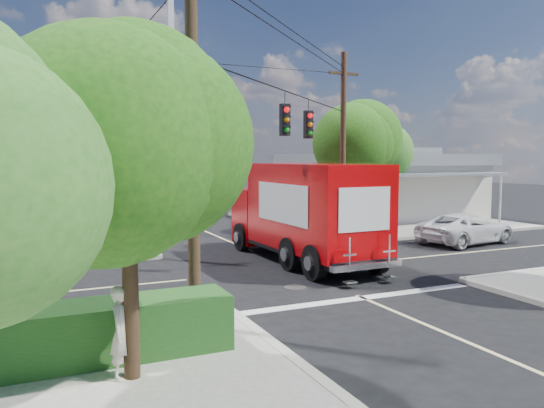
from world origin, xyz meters
TOP-DOWN VIEW (x-y plane):
  - ground at (0.00, 0.00)m, footprint 120.00×120.00m
  - sidewalk_ne at (10.88, 10.88)m, footprint 14.12×14.12m
  - road_markings at (0.00, -1.47)m, footprint 32.00×32.00m
  - building_ne at (12.50, 11.97)m, footprint 11.80×10.20m
  - radio_tower at (0.50, 20.00)m, footprint 0.80×0.80m
  - tree_sw_front at (-6.99, -7.54)m, footprint 3.88×3.78m
  - tree_ne_front at (7.21, 6.76)m, footprint 4.21×4.14m
  - tree_ne_back at (9.81, 8.96)m, footprint 3.77×3.66m
  - palm_nw_front at (-7.50, 7.50)m, footprint 3.01×3.08m
  - palm_nw_back at (-9.50, 9.00)m, footprint 3.01×3.08m
  - utility_poles at (-1.58, 1.60)m, footprint 12.00×10.68m
  - picket_fence at (-7.80, -5.60)m, footprint 5.94×0.06m
  - hedge_sw at (-8.00, -6.40)m, footprint 6.20×1.20m
  - vending_boxes at (6.50, 6.20)m, footprint 1.90×0.50m
  - delivery_truck at (0.97, 1.15)m, footprint 2.98×8.81m
  - parked_car at (9.92, 1.88)m, footprint 5.37×3.14m
  - pedestrian at (-7.15, -7.46)m, footprint 0.66×0.72m

SIDE VIEW (x-z plane):
  - ground at x=0.00m, z-range 0.00..0.00m
  - road_markings at x=0.00m, z-range 0.00..0.01m
  - sidewalk_ne at x=10.88m, z-range 0.00..0.14m
  - picket_fence at x=-7.80m, z-range 0.18..1.18m
  - hedge_sw at x=-8.00m, z-range 0.14..1.24m
  - vending_boxes at x=6.50m, z-range 0.14..1.24m
  - parked_car at x=9.92m, z-range 0.00..1.41m
  - pedestrian at x=-7.15m, z-range 0.14..1.79m
  - delivery_truck at x=0.97m, z-range 0.03..3.81m
  - building_ne at x=12.50m, z-range 0.07..4.57m
  - tree_ne_back at x=9.81m, z-range 1.27..7.10m
  - tree_sw_front at x=-6.99m, z-range 1.32..7.35m
  - palm_nw_back at x=-9.50m, z-range 2.08..7.27m
  - utility_poles at x=-1.58m, z-range 0.17..9.17m
  - tree_ne_front at x=7.21m, z-range 1.44..8.09m
  - palm_nw_front at x=-7.50m, z-range 2.25..7.84m
  - radio_tower at x=0.50m, z-range -2.86..14.14m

